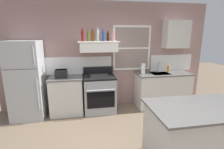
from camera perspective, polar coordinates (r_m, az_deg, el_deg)
name	(u,v)px	position (r m, az deg, el deg)	size (l,w,h in m)	color
back_wall	(108,56)	(4.43, -1.26, 6.31)	(5.40, 0.11, 2.70)	gray
refrigerator	(27,80)	(4.28, -26.85, -1.79)	(0.70, 0.72, 1.77)	#B7BABC
counter_left_of_stove	(67,95)	(4.29, -15.03, -6.74)	(0.79, 0.63, 0.91)	silver
toaster	(61,73)	(4.14, -16.78, 0.37)	(0.30, 0.20, 0.19)	black
stove_range	(100,93)	(4.25, -4.22, -6.37)	(0.76, 0.69, 1.09)	#9EA0A5
range_hood_shelf	(98,46)	(4.10, -4.64, 9.49)	(0.96, 0.52, 0.24)	white
bottle_red_label_wine	(83,36)	(4.05, -9.87, 12.80)	(0.07, 0.07, 0.30)	maroon
bottle_olive_oil_square	(88,37)	(4.09, -8.03, 12.62)	(0.06, 0.06, 0.26)	#4C601E
bottle_amber_wine	(93,36)	(4.14, -6.53, 12.94)	(0.07, 0.07, 0.30)	brown
bottle_clear_tall	(98,35)	(4.13, -4.84, 13.07)	(0.06, 0.06, 0.32)	silver
bottle_blue_liqueur	(103,36)	(4.14, -3.00, 12.89)	(0.07, 0.07, 0.28)	#1E478C
bottle_brown_stout	(108,37)	(4.17, -1.38, 12.70)	(0.06, 0.06, 0.25)	#381E0F
bottle_rose_pink	(113,36)	(4.10, 0.29, 12.92)	(0.07, 0.07, 0.29)	#C67F84
counter_right_with_sink	(162,89)	(4.75, 16.65, -4.85)	(1.43, 0.63, 0.91)	silver
sink_faucet	(159,66)	(4.64, 15.54, 2.80)	(0.03, 0.17, 0.28)	silver
paper_towel_roll	(143,69)	(4.38, 10.50, 1.92)	(0.11, 0.11, 0.27)	white
dish_soap_bottle	(168,69)	(4.78, 18.50, 1.87)	(0.06, 0.06, 0.18)	orange
kitchen_island	(195,135)	(2.92, 26.34, -17.91)	(1.40, 0.90, 0.91)	silver
upper_cabinet_right	(176,34)	(4.81, 20.91, 12.56)	(0.64, 0.32, 0.70)	silver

